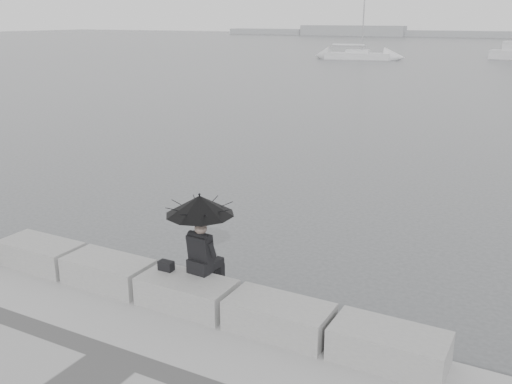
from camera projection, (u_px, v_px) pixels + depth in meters
The scene contains 9 objects.
ground at pixel (203, 321), 10.04m from camera, with size 360.00×360.00×0.00m, color #3F4144.
stone_block_far_left at pixel (41, 254), 10.98m from camera, with size 1.60×0.80×0.50m, color gray.
stone_block_left at pixel (108, 272), 10.21m from camera, with size 1.60×0.80×0.50m, color gray.
stone_block_centre at pixel (187, 293), 9.44m from camera, with size 1.60×0.80×0.50m, color gray.
stone_block_right at pixel (279, 317), 8.67m from camera, with size 1.60×0.80×0.50m, color gray.
stone_block_far_right at pixel (389, 347), 7.90m from camera, with size 1.60×0.80×0.50m, color gray.
seated_person at pixel (200, 216), 9.35m from camera, with size 1.15×1.15×1.39m.
bag at pixel (166, 266), 9.68m from camera, with size 0.26×0.15×0.17m, color black.
sailboat_left at pixel (358, 55), 71.65m from camera, with size 8.39×3.59×12.90m.
Camera 1 is at (5.05, -7.42, 5.13)m, focal length 40.00 mm.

